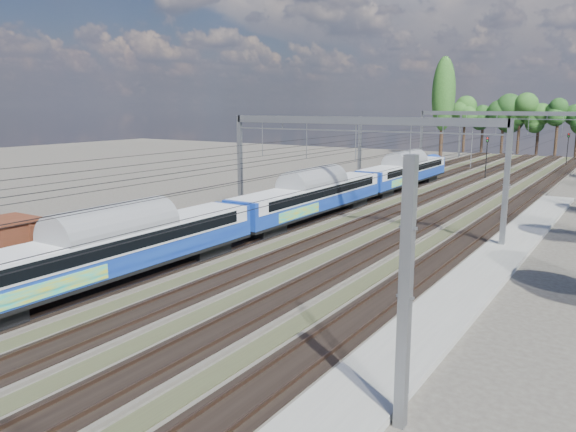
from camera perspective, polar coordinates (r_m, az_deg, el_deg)
The scene contains 9 objects.
track_bed at distance 59.46m, azimuth 13.05°, elevation 1.43°, with size 21.00×130.00×0.34m.
platform at distance 32.72m, azimuth 18.05°, elevation -6.67°, with size 3.00×70.00×0.30m, color gray.
catenary at distance 65.95m, azimuth 15.85°, elevation 7.75°, with size 25.65×130.00×9.00m.
tree_belt at distance 104.09m, azimuth 26.26°, elevation 9.07°, with size 39.17×101.83×12.33m.
poplar at distance 113.55m, azimuth 15.52°, elevation 11.81°, with size 4.40×4.40×19.04m.
emu_train at distance 48.02m, azimuth 2.28°, elevation 2.52°, with size 3.08×65.07×4.50m.
worker at distance 94.03m, azimuth 21.53°, elevation 4.86°, with size 0.57×0.37×1.57m, color black.
signal_near at distance 80.42m, azimuth 19.53°, elevation 6.08°, with size 0.41×0.38×5.70m.
signal_far at distance 103.42m, azimuth 26.55°, elevation 6.43°, with size 0.39×0.36×5.39m.
Camera 1 is at (19.44, -10.34, 9.87)m, focal length 35.00 mm.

